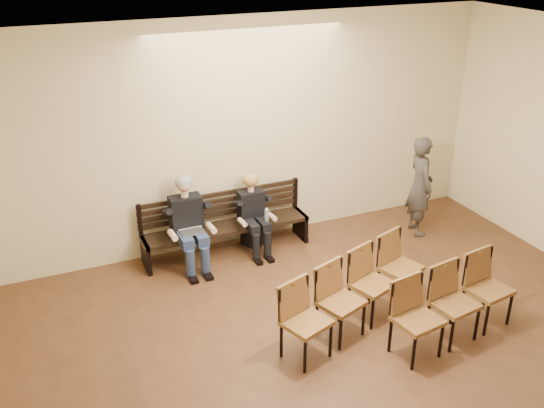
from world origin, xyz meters
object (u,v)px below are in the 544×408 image
Objects in this scene: bench at (227,239)px; chair_row_front at (357,294)px; seated_man at (188,222)px; laptop at (192,233)px; passerby at (421,179)px; seated_woman at (254,218)px; chair_row_back at (454,305)px; bag at (256,234)px; water_bottle at (267,222)px.

chair_row_front reaches higher than bench.
laptop is (0.01, -0.15, -0.12)m from seated_man.
passerby reaches higher than chair_row_front.
bench is 0.54m from seated_woman.
chair_row_back is at bearing 165.30° from passerby.
bench is 1.88× the size of seated_man.
bench reaches higher than bag.
chair_row_front is at bearing -54.43° from laptop.
chair_row_front is at bearing -79.39° from seated_woman.
water_bottle reaches higher than bench.
passerby reaches higher than laptop.
chair_row_back reaches higher than bench.
bag is 3.48m from chair_row_back.
chair_row_back is (1.38, -3.01, -0.09)m from seated_woman.
water_bottle is at bearing -89.87° from bag.
laptop is at bearing 104.35° from chair_row_front.
seated_man is 0.60× the size of chair_row_front.
laptop reaches higher than bench.
passerby reaches higher than seated_man.
seated_man reaches higher than chair_row_back.
seated_man is 2.76m from chair_row_front.
bench is 11.85× the size of water_bottle.
chair_row_front is (0.31, -2.12, -0.09)m from water_bottle.
bag is (1.15, 0.22, -0.54)m from seated_man.
seated_man reaches higher than bench.
water_bottle is 0.12× the size of passerby.
water_bottle is (0.53, -0.33, 0.33)m from bench.
bench is at bearing 91.68° from passerby.
seated_woman is 0.25m from water_bottle.
passerby is (2.69, -0.48, 0.38)m from seated_woman.
bench is at bearing 163.45° from seated_woman.
seated_man is 1.29m from bag.
laptop reaches higher than bag.
bench is 7.56× the size of laptop.
chair_row_back is (1.25, -3.23, 0.32)m from bag.
chair_row_front is 1.17m from chair_row_back.
chair_row_front is (0.84, -2.45, 0.25)m from bench.
passerby is at bearing -10.97° from bench.
water_bottle reaches higher than bag.
seated_woman reaches higher than bench.
passerby is at bearing -5.99° from water_bottle.
seated_man is 1.18m from water_bottle.
laptop is 0.82× the size of bag.
water_bottle is 3.07m from chair_row_back.
passerby is (3.71, -0.33, 0.37)m from laptop.
passerby is at bearing 54.31° from chair_row_back.
seated_man is 3.29× the size of bag.
water_bottle is at bearing -58.87° from seated_woman.
seated_woman is 1.03m from laptop.
seated_man is 1.22× the size of seated_woman.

